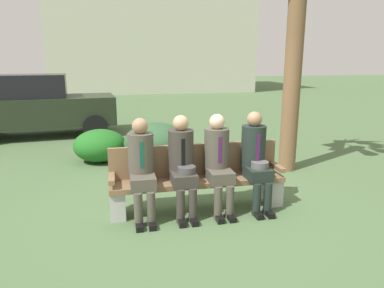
{
  "coord_description": "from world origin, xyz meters",
  "views": [
    {
      "loc": [
        -1.09,
        -4.64,
        2.04
      ],
      "look_at": [
        -0.04,
        0.18,
        0.85
      ],
      "focal_mm": 32.53,
      "sensor_mm": 36.0,
      "label": 1
    }
  ],
  "objects": [
    {
      "name": "building_backdrop",
      "position": [
        1.47,
        21.11,
        4.36
      ],
      "size": [
        13.44,
        8.71,
        8.67
      ],
      "color": "#B9BBA6",
      "rests_on": "ground"
    },
    {
      "name": "shrub_near_bench",
      "position": [
        -1.46,
        2.55,
        0.33
      ],
      "size": [
        1.07,
        0.98,
        0.67
      ],
      "primitive_type": "ellipsoid",
      "color": "#206520",
      "rests_on": "ground"
    },
    {
      "name": "seated_man_centerright",
      "position": [
        0.22,
        -0.28,
        0.75
      ],
      "size": [
        0.34,
        0.72,
        1.34
      ],
      "color": "#4C473D",
      "rests_on": "ground"
    },
    {
      "name": "seated_man_leftmost",
      "position": [
        -0.81,
        -0.29,
        0.74
      ],
      "size": [
        0.34,
        0.72,
        1.32
      ],
      "color": "#4C473D",
      "rests_on": "ground"
    },
    {
      "name": "seated_man_centerleft",
      "position": [
        -0.27,
        -0.29,
        0.74
      ],
      "size": [
        0.34,
        0.72,
        1.34
      ],
      "color": "#38332D",
      "rests_on": "ground"
    },
    {
      "name": "ground_plane",
      "position": [
        0.0,
        0.0,
        0.0
      ],
      "size": [
        80.0,
        80.0,
        0.0
      ],
      "primitive_type": "plane",
      "color": "#4A663F"
    },
    {
      "name": "parked_car_near",
      "position": [
        -3.15,
        5.44,
        0.84
      ],
      "size": [
        4.04,
        2.03,
        1.68
      ],
      "color": "#232D1E",
      "rests_on": "ground"
    },
    {
      "name": "shrub_mid_lawn",
      "position": [
        -0.34,
        2.26,
        0.41
      ],
      "size": [
        1.3,
        1.19,
        0.81
      ],
      "primitive_type": "ellipsoid",
      "color": "#2F5432",
      "rests_on": "ground"
    },
    {
      "name": "park_bench",
      "position": [
        -0.04,
        -0.16,
        0.44
      ],
      "size": [
        2.4,
        0.44,
        0.9
      ],
      "color": "brown",
      "rests_on": "ground"
    },
    {
      "name": "seated_man_rightmost",
      "position": [
        0.76,
        -0.29,
        0.75
      ],
      "size": [
        0.34,
        0.72,
        1.36
      ],
      "color": "#1E2823",
      "rests_on": "ground"
    }
  ]
}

